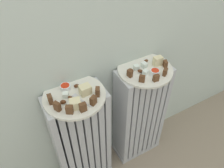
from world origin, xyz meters
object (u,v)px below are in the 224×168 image
(radiator_right, at_px, (139,115))
(fork, at_px, (80,99))
(radiator_left, at_px, (82,141))
(plate_left, at_px, (74,96))
(jam_bowl_right, at_px, (155,72))
(jam_bowl_left, at_px, (65,87))
(plate_right, at_px, (145,69))

(radiator_right, distance_m, fork, 0.50)
(radiator_left, relative_size, radiator_right, 1.00)
(plate_left, relative_size, fork, 2.61)
(radiator_left, height_order, jam_bowl_right, jam_bowl_right)
(radiator_right, bearing_deg, radiator_left, 180.00)
(jam_bowl_left, bearing_deg, radiator_left, -71.07)
(plate_right, relative_size, jam_bowl_left, 5.87)
(plate_left, bearing_deg, jam_bowl_right, -8.44)
(fork, bearing_deg, plate_right, 6.38)
(radiator_right, relative_size, jam_bowl_right, 15.34)
(jam_bowl_right, bearing_deg, plate_right, 103.66)
(plate_left, distance_m, fork, 0.04)
(radiator_right, bearing_deg, fork, -173.62)
(radiator_left, height_order, fork, fork)
(plate_left, height_order, fork, fork)
(radiator_right, bearing_deg, jam_bowl_right, -76.34)
(plate_right, relative_size, jam_bowl_right, 6.20)
(radiator_right, relative_size, plate_right, 2.47)
(jam_bowl_right, bearing_deg, fork, 177.40)
(radiator_left, bearing_deg, plate_left, 180.00)
(radiator_left, xyz_separation_m, jam_bowl_left, (-0.02, 0.05, 0.36))
(fork, bearing_deg, jam_bowl_right, -2.60)
(radiator_left, bearing_deg, fork, -73.58)
(radiator_right, xyz_separation_m, jam_bowl_left, (-0.39, 0.05, 0.36))
(radiator_left, distance_m, plate_left, 0.35)
(plate_left, distance_m, jam_bowl_right, 0.39)
(jam_bowl_right, height_order, fork, jam_bowl_right)
(radiator_right, relative_size, jam_bowl_left, 14.53)
(radiator_left, xyz_separation_m, jam_bowl_right, (0.38, -0.06, 0.36))
(radiator_right, relative_size, fork, 6.46)
(radiator_left, relative_size, plate_left, 2.47)
(plate_right, distance_m, jam_bowl_left, 0.39)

